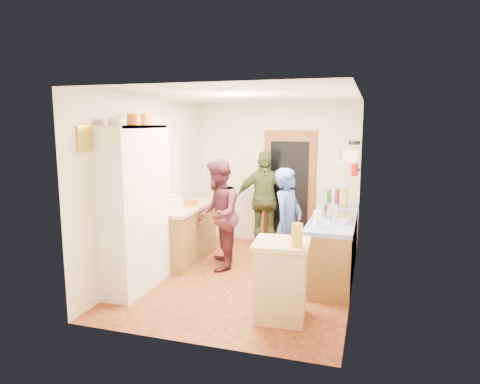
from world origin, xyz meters
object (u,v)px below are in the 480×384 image
at_px(hutch_body, 136,208).
at_px(person_hob, 289,225).
at_px(island_base, 281,282).
at_px(person_back, 264,200).
at_px(right_counter_base, 333,247).
at_px(person_left, 220,214).

xyz_separation_m(hutch_body, person_hob, (1.90, 0.92, -0.30)).
bearing_deg(island_base, hutch_body, 170.31).
xyz_separation_m(person_hob, person_back, (-0.72, 1.42, 0.07)).
relative_size(right_counter_base, person_back, 1.26).
relative_size(right_counter_base, person_left, 1.30).
distance_m(right_counter_base, person_hob, 0.81).
bearing_deg(person_back, right_counter_base, -56.14).
bearing_deg(person_hob, hutch_body, 131.27).
height_order(island_base, person_left, person_left).
relative_size(right_counter_base, person_hob, 1.37).
bearing_deg(right_counter_base, person_back, 141.71).
relative_size(person_left, person_back, 0.97).
bearing_deg(person_left, person_back, 145.60).
bearing_deg(person_hob, island_base, -157.64).
distance_m(hutch_body, person_hob, 2.13).
bearing_deg(right_counter_base, island_base, -105.11).
relative_size(hutch_body, person_hob, 1.37).
relative_size(right_counter_base, island_base, 2.56).
bearing_deg(right_counter_base, person_left, -173.27).
xyz_separation_m(hutch_body, island_base, (2.05, -0.35, -0.67)).
height_order(island_base, person_back, person_back).
height_order(right_counter_base, person_hob, person_hob).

